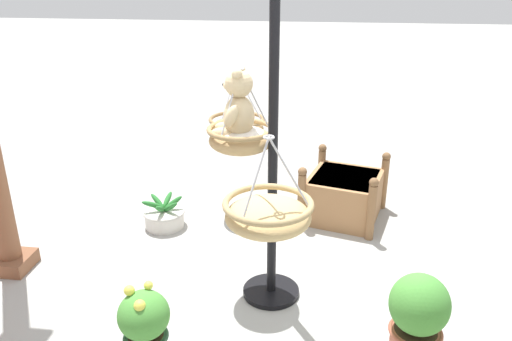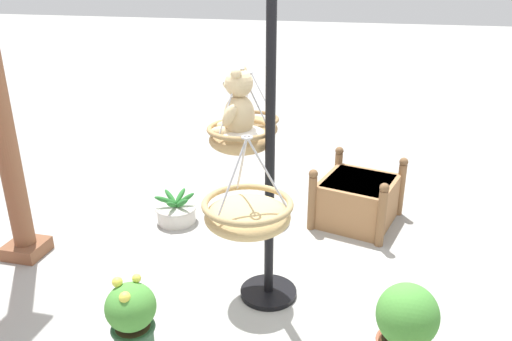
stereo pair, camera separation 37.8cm
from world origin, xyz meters
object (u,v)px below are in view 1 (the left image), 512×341
(hanging_basket_with_teddy, at_px, (241,138))
(teddy_bear, at_px, (237,108))
(display_pole_central, at_px, (272,209))
(wooden_planter_box, at_px, (344,194))
(hanging_basket_right_low, at_px, (237,127))
(potted_plant_bushy_green, at_px, (145,327))
(potted_plant_small_succulent, at_px, (164,216))
(potted_plant_conical_shrub, at_px, (418,318))
(hanging_basket_left_high, at_px, (268,214))

(hanging_basket_with_teddy, bearing_deg, teddy_bear, 90.00)
(display_pole_central, relative_size, hanging_basket_with_teddy, 3.89)
(hanging_basket_with_teddy, distance_m, wooden_planter_box, 1.80)
(hanging_basket_right_low, bearing_deg, potted_plant_bushy_green, 174.60)
(potted_plant_bushy_green, bearing_deg, hanging_basket_right_low, -5.40)
(display_pole_central, distance_m, potted_plant_small_succulent, 1.63)
(teddy_bear, distance_m, potted_plant_bushy_green, 1.60)
(hanging_basket_with_teddy, distance_m, teddy_bear, 0.23)
(display_pole_central, relative_size, potted_plant_conical_shrub, 3.77)
(hanging_basket_right_low, xyz_separation_m, wooden_planter_box, (-0.02, -1.09, -0.66))
(hanging_basket_left_high, bearing_deg, hanging_basket_right_low, 13.51)
(display_pole_central, height_order, potted_plant_conical_shrub, display_pole_central)
(hanging_basket_right_low, bearing_deg, display_pole_central, -160.97)
(hanging_basket_right_low, xyz_separation_m, potted_plant_small_succulent, (-0.46, 0.66, -0.79))
(teddy_bear, height_order, hanging_basket_right_low, teddy_bear)
(hanging_basket_right_low, bearing_deg, hanging_basket_left_high, -166.49)
(display_pole_central, xyz_separation_m, potted_plant_small_succulent, (0.97, 1.15, -0.63))
(hanging_basket_left_high, bearing_deg, potted_plant_bushy_green, 91.20)
(hanging_basket_left_high, height_order, wooden_planter_box, hanging_basket_left_high)
(hanging_basket_left_high, bearing_deg, potted_plant_conical_shrub, -75.04)
(hanging_basket_left_high, distance_m, wooden_planter_box, 2.49)
(hanging_basket_left_high, height_order, potted_plant_small_succulent, hanging_basket_left_high)
(wooden_planter_box, xyz_separation_m, potted_plant_bushy_green, (-2.27, 1.31, 0.06))
(display_pole_central, height_order, hanging_basket_with_teddy, display_pole_central)
(wooden_planter_box, bearing_deg, teddy_bear, 145.15)
(hanging_basket_with_teddy, height_order, potted_plant_conical_shrub, hanging_basket_with_teddy)
(wooden_planter_box, bearing_deg, potted_plant_conical_shrub, -169.10)
(hanging_basket_with_teddy, relative_size, hanging_basket_right_low, 0.92)
(hanging_basket_right_low, bearing_deg, teddy_bear, -170.32)
(potted_plant_small_succulent, bearing_deg, teddy_bear, -133.02)
(hanging_basket_right_low, distance_m, wooden_planter_box, 1.27)
(display_pole_central, bearing_deg, teddy_bear, 61.32)
(display_pole_central, distance_m, teddy_bear, 0.77)
(hanging_basket_left_high, distance_m, hanging_basket_right_low, 2.35)
(hanging_basket_left_high, height_order, hanging_basket_right_low, hanging_basket_left_high)
(teddy_bear, bearing_deg, potted_plant_conical_shrub, -120.91)
(hanging_basket_with_teddy, relative_size, hanging_basket_left_high, 1.13)
(potted_plant_bushy_green, bearing_deg, potted_plant_conical_shrub, -81.13)
(display_pole_central, relative_size, hanging_basket_right_low, 3.57)
(teddy_bear, height_order, wooden_planter_box, teddy_bear)
(hanging_basket_right_low, relative_size, potted_plant_small_succulent, 1.61)
(wooden_planter_box, bearing_deg, potted_plant_small_succulent, 103.94)
(hanging_basket_left_high, xyz_separation_m, potted_plant_conical_shrub, (0.25, -0.93, -0.80))
(potted_plant_small_succulent, bearing_deg, hanging_basket_with_teddy, -132.24)
(hanging_basket_right_low, xyz_separation_m, potted_plant_conical_shrub, (-2.03, -1.48, -0.56))
(hanging_basket_right_low, relative_size, wooden_planter_box, 0.71)
(wooden_planter_box, bearing_deg, hanging_basket_right_low, 88.85)
(hanging_basket_right_low, height_order, potted_plant_small_succulent, hanging_basket_right_low)
(wooden_planter_box, height_order, potted_plant_bushy_green, wooden_planter_box)
(display_pole_central, relative_size, potted_plant_small_succulent, 5.74)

